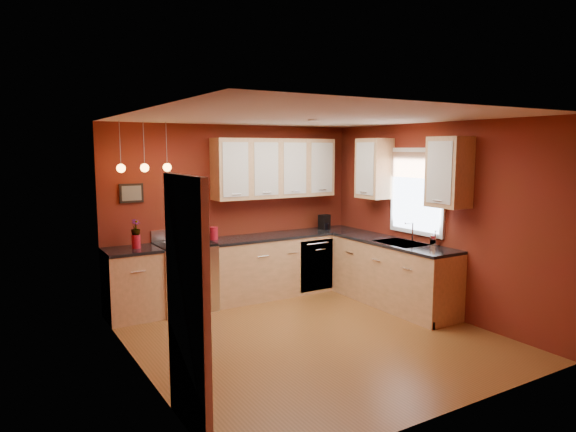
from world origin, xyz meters
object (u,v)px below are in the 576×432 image
gas_range (185,276)px  coffee_maker (325,222)px  red_canister (214,233)px  soap_pump (435,238)px  sink (401,244)px

gas_range → coffee_maker: 2.49m
red_canister → soap_pump: 3.10m
gas_range → coffee_maker: (2.42, 0.07, 0.57)m
gas_range → sink: sink is taller
red_canister → coffee_maker: 1.95m
gas_range → soap_pump: size_ratio=5.32×
sink → red_canister: bearing=143.8°
coffee_maker → gas_range: bearing=168.7°
red_canister → coffee_maker: coffee_maker is taller
gas_range → soap_pump: 3.48m
red_canister → soap_pump: (2.40, -1.97, 0.01)m
red_canister → coffee_maker: bearing=-0.0°
sink → soap_pump: sink is taller
gas_range → red_canister: bearing=8.8°
sink → red_canister: (-2.15, 1.57, 0.12)m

